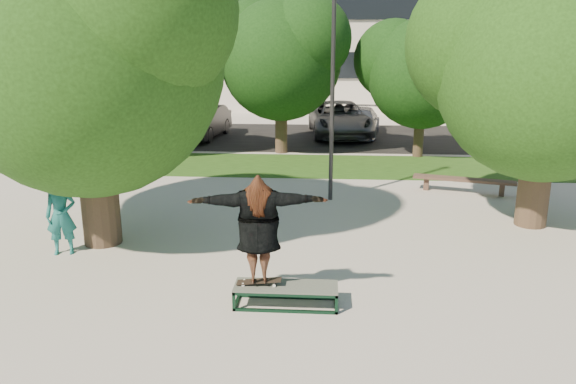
# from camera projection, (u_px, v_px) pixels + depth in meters

# --- Properties ---
(ground) EXTENTS (120.00, 120.00, 0.00)m
(ground) POSITION_uv_depth(u_px,v_px,m) (283.00, 264.00, 11.62)
(ground) COLOR #AEAAA0
(ground) RESTS_ON ground
(grass_strip) EXTENTS (30.00, 4.00, 0.02)m
(grass_strip) POSITION_uv_depth(u_px,v_px,m) (330.00, 166.00, 20.70)
(grass_strip) COLOR #1B3F12
(grass_strip) RESTS_ON ground
(asphalt_strip) EXTENTS (40.00, 8.00, 0.01)m
(asphalt_strip) POSITION_uv_depth(u_px,v_px,m) (309.00, 137.00, 27.03)
(asphalt_strip) COLOR black
(asphalt_strip) RESTS_ON ground
(tree_left) EXTENTS (6.96, 5.95, 7.12)m
(tree_left) POSITION_uv_depth(u_px,v_px,m) (83.00, 44.00, 11.80)
(tree_left) COLOR #38281E
(tree_left) RESTS_ON ground
(tree_right) EXTENTS (6.24, 5.33, 6.51)m
(tree_right) POSITION_uv_depth(u_px,v_px,m) (544.00, 58.00, 13.13)
(tree_right) COLOR #38281E
(tree_right) RESTS_ON ground
(bg_tree_left) EXTENTS (5.28, 4.51, 5.77)m
(bg_tree_left) POSITION_uv_depth(u_px,v_px,m) (136.00, 60.00, 21.74)
(bg_tree_left) COLOR #38281E
(bg_tree_left) RESTS_ON ground
(bg_tree_mid) EXTENTS (5.76, 4.92, 6.24)m
(bg_tree_mid) POSITION_uv_depth(u_px,v_px,m) (279.00, 53.00, 22.27)
(bg_tree_mid) COLOR #38281E
(bg_tree_mid) RESTS_ON ground
(bg_tree_right) EXTENTS (5.04, 4.31, 5.43)m
(bg_tree_right) POSITION_uv_depth(u_px,v_px,m) (421.00, 67.00, 21.55)
(bg_tree_right) COLOR #38281E
(bg_tree_right) RESTS_ON ground
(lamppost) EXTENTS (0.25, 0.15, 6.11)m
(lamppost) POSITION_uv_depth(u_px,v_px,m) (332.00, 90.00, 15.54)
(lamppost) COLOR #2D2D30
(lamppost) RESTS_ON ground
(grind_box) EXTENTS (1.80, 0.60, 0.38)m
(grind_box) POSITION_uv_depth(u_px,v_px,m) (286.00, 295.00, 9.78)
(grind_box) COLOR black
(grind_box) RESTS_ON ground
(skater_rig) EXTENTS (2.38, 0.84, 1.97)m
(skater_rig) POSITION_uv_depth(u_px,v_px,m) (258.00, 229.00, 9.50)
(skater_rig) COLOR white
(skater_rig) RESTS_ON grind_box
(bystander) EXTENTS (0.72, 0.57, 1.73)m
(bystander) POSITION_uv_depth(u_px,v_px,m) (61.00, 215.00, 12.01)
(bystander) COLOR #1B6A69
(bystander) RESTS_ON ground
(bench) EXTENTS (3.00, 1.20, 0.46)m
(bench) POSITION_uv_depth(u_px,v_px,m) (464.00, 181.00, 16.96)
(bench) COLOR brown
(bench) RESTS_ON ground
(car_silver_a) EXTENTS (2.20, 4.31, 1.41)m
(car_silver_a) POSITION_uv_depth(u_px,v_px,m) (130.00, 124.00, 26.35)
(car_silver_a) COLOR #A6A6AB
(car_silver_a) RESTS_ON asphalt_strip
(car_dark) EXTENTS (2.06, 4.75, 1.52)m
(car_dark) POSITION_uv_depth(u_px,v_px,m) (203.00, 122.00, 26.48)
(car_dark) COLOR black
(car_dark) RESTS_ON asphalt_strip
(car_grey) EXTENTS (3.28, 6.14, 1.64)m
(car_grey) POSITION_uv_depth(u_px,v_px,m) (340.00, 119.00, 27.10)
(car_grey) COLOR #5A5B5F
(car_grey) RESTS_ON asphalt_strip
(car_silver_b) EXTENTS (2.44, 4.76, 1.32)m
(car_silver_b) POSITION_uv_depth(u_px,v_px,m) (359.00, 122.00, 27.17)
(car_silver_b) COLOR #A3A3A7
(car_silver_b) RESTS_ON asphalt_strip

